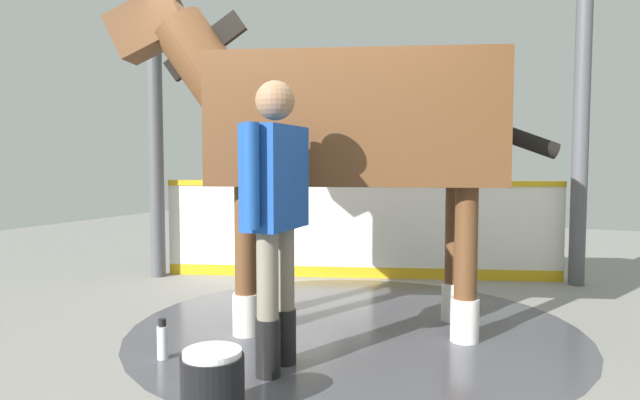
# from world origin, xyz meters

# --- Properties ---
(ground_plane) EXTENTS (16.00, 16.00, 0.02)m
(ground_plane) POSITION_xyz_m (0.00, 0.00, -0.01)
(ground_plane) COLOR gray
(wet_patch) EXTENTS (3.43, 3.43, 0.00)m
(wet_patch) POSITION_xyz_m (-0.30, 0.17, 0.00)
(wet_patch) COLOR #4C4C54
(wet_patch) RESTS_ON ground
(barrier_wall) EXTENTS (1.45, 4.14, 1.08)m
(barrier_wall) POSITION_xyz_m (-2.06, -0.41, 0.50)
(barrier_wall) COLOR white
(barrier_wall) RESTS_ON ground
(roof_post_near) EXTENTS (0.16, 0.16, 2.97)m
(roof_post_near) POSITION_xyz_m (-1.21, -2.50, 1.49)
(roof_post_near) COLOR #4C4C51
(roof_post_near) RESTS_ON ground
(roof_post_far) EXTENTS (0.16, 0.16, 2.97)m
(roof_post_far) POSITION_xyz_m (-2.63, 1.77, 1.49)
(roof_post_far) COLOR #4C4C51
(roof_post_far) RESTS_ON ground
(horse) EXTENTS (1.54, 3.29, 2.61)m
(horse) POSITION_xyz_m (-0.26, 0.07, 1.54)
(horse) COLOR brown
(horse) RESTS_ON ground
(handler) EXTENTS (0.70, 0.24, 1.76)m
(handler) POSITION_xyz_m (0.72, 0.04, 1.03)
(handler) COLOR black
(handler) RESTS_ON ground
(wash_bucket) EXTENTS (0.32, 0.32, 0.35)m
(wash_bucket) POSITION_xyz_m (1.41, 0.05, 0.17)
(wash_bucket) COLOR black
(wash_bucket) RESTS_ON ground
(bottle_shampoo) EXTENTS (0.07, 0.07, 0.26)m
(bottle_shampoo) POSITION_xyz_m (0.85, -0.73, 0.12)
(bottle_shampoo) COLOR white
(bottle_shampoo) RESTS_ON ground
(bottle_spray) EXTENTS (0.07, 0.07, 0.19)m
(bottle_spray) POSITION_xyz_m (1.09, -0.34, 0.09)
(bottle_spray) COLOR #4CA559
(bottle_spray) RESTS_ON ground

